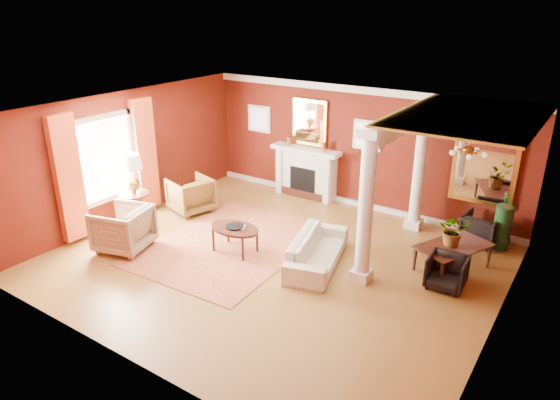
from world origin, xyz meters
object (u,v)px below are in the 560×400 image
Objects in this scene: sofa at (317,246)px; armchair_leopard at (191,193)px; armchair_stripe at (123,227)px; coffee_table at (235,229)px; dining_table at (454,251)px; side_table at (132,177)px.

armchair_leopard is at bearing 66.42° from sofa.
armchair_stripe reaches higher than armchair_leopard.
dining_table is at bearing 23.94° from coffee_table.
side_table is (-2.63, -0.24, 0.65)m from coffee_table.
armchair_leopard is 2.41m from coffee_table.
armchair_stripe is 1.32m from side_table.
armchair_leopard is at bearing 171.00° from armchair_stripe.
armchair_leopard is 1.52m from side_table.
coffee_table is at bearing 91.19° from sofa.
armchair_stripe is at bearing -52.91° from side_table.
armchair_stripe is (-3.55, -1.63, 0.11)m from sofa.
side_table is (-0.46, -1.28, 0.68)m from armchair_leopard.
sofa is 1.68m from coffee_table.
dining_table is at bearing -75.84° from sofa.
sofa is at bearing 16.14° from coffee_table.
armchair_stripe is 6.43m from dining_table.
sofa is 4.37m from side_table.
dining_table is (2.21, 1.23, -0.00)m from sofa.
side_table is at bearing 84.47° from sofa.
armchair_leopard is 0.92× the size of armchair_stripe.
armchair_stripe is 0.60× the size of side_table.
sofa is 2.53m from dining_table.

